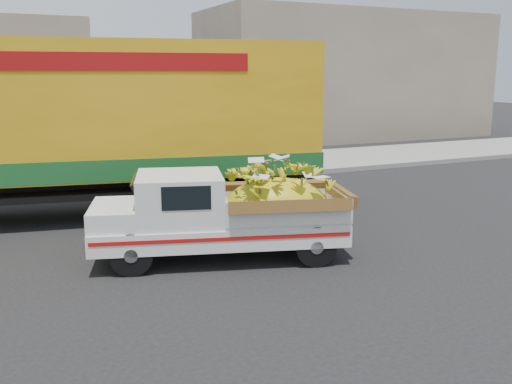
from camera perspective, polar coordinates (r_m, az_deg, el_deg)
name	(u,v)px	position (r m, az deg, el deg)	size (l,w,h in m)	color
ground	(171,276)	(9.15, -8.47, -8.30)	(100.00, 100.00, 0.00)	black
curb	(93,190)	(15.81, -15.96, 0.19)	(60.00, 0.25, 0.15)	gray
sidewalk	(81,178)	(17.85, -17.08, 1.39)	(60.00, 4.00, 0.14)	gray
building_right	(346,76)	(29.35, 8.95, 11.37)	(14.00, 6.00, 6.00)	gray
pickup_truck	(239,212)	(9.74, -1.75, -2.04)	(4.49, 2.70, 1.48)	black
semi_trailer	(42,122)	(12.95, -20.59, 6.59)	(12.08, 4.63, 3.80)	black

